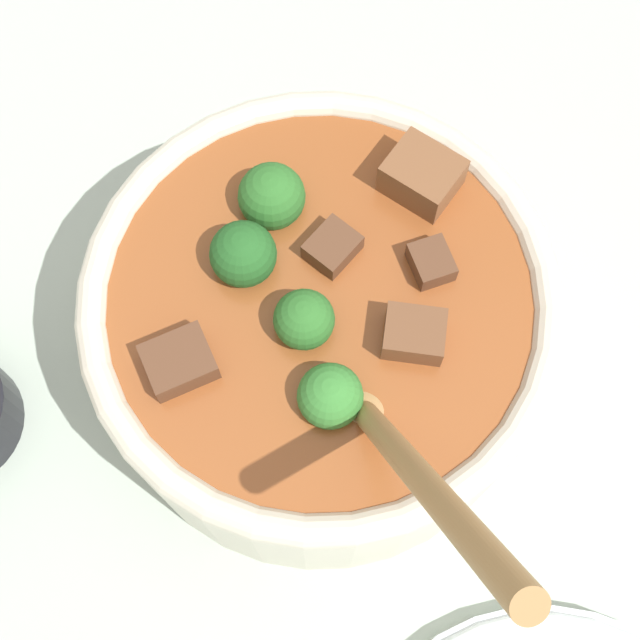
{
  "coord_description": "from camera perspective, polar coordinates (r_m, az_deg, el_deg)",
  "views": [
    {
      "loc": [
        0.07,
        -0.15,
        0.5
      ],
      "look_at": [
        0.0,
        0.0,
        0.07
      ],
      "focal_mm": 50.0,
      "sensor_mm": 36.0,
      "label": 1
    }
  ],
  "objects": [
    {
      "name": "ground_plane",
      "position": [
        0.53,
        -0.0,
        -2.61
      ],
      "size": [
        4.0,
        4.0,
        0.0
      ],
      "primitive_type": "plane",
      "color": "#ADBCAD"
    },
    {
      "name": "stew_bowl",
      "position": [
        0.47,
        -0.0,
        -0.33
      ],
      "size": [
        0.25,
        0.24,
        0.26
      ],
      "color": "beige",
      "rests_on": "ground_plane"
    }
  ]
}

